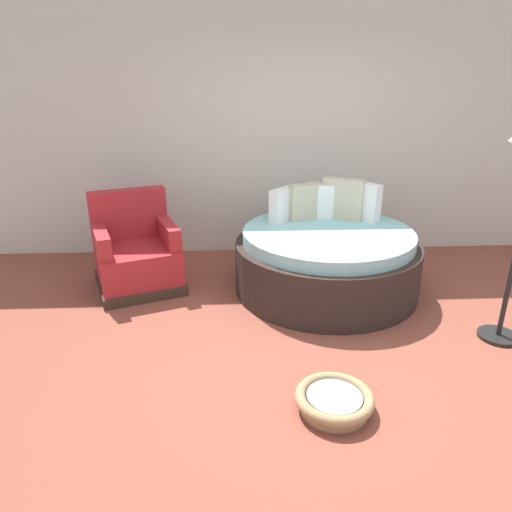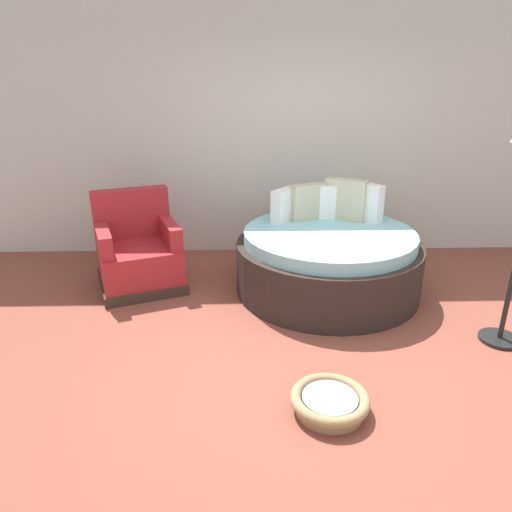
% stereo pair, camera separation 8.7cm
% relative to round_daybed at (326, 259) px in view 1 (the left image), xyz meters
% --- Properties ---
extents(ground_plane, '(8.00, 8.00, 0.02)m').
position_rel_round_daybed_xyz_m(ground_plane, '(-0.26, -1.31, -0.33)').
color(ground_plane, brown).
extents(back_wall, '(8.00, 0.12, 3.07)m').
position_rel_round_daybed_xyz_m(back_wall, '(-0.26, 1.21, 1.21)').
color(back_wall, beige).
rests_on(back_wall, ground_plane).
extents(round_daybed, '(1.79, 1.79, 1.04)m').
position_rel_round_daybed_xyz_m(round_daybed, '(0.00, 0.00, 0.00)').
color(round_daybed, '#2D231E').
rests_on(round_daybed, ground_plane).
extents(red_armchair, '(1.03, 1.03, 0.94)m').
position_rel_round_daybed_xyz_m(red_armchair, '(-1.89, 0.18, 0.01)').
color(red_armchair, '#38281E').
rests_on(red_armchair, ground_plane).
extents(pet_basket, '(0.51, 0.51, 0.13)m').
position_rel_round_daybed_xyz_m(pet_basket, '(-0.28, -1.81, -0.25)').
color(pet_basket, '#9E7F56').
rests_on(pet_basket, ground_plane).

